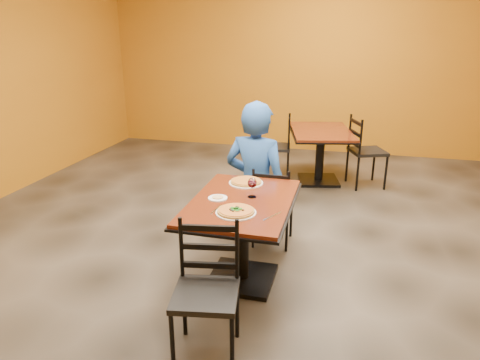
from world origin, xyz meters
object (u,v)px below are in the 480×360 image
(table_main, at_px, (242,222))
(plate_far, at_px, (246,183))
(pizza_main, at_px, (236,211))
(chair_second_right, at_px, (368,152))
(pizza_far, at_px, (246,181))
(chair_main_near, at_px, (206,296))
(diner, at_px, (256,168))
(side_plate, at_px, (218,198))
(plate_main, at_px, (236,213))
(table_second, at_px, (321,144))
(chair_main_far, at_px, (273,205))
(chair_second_left, at_px, (275,147))
(wine_glass, at_px, (252,187))

(table_main, height_order, plate_far, plate_far)
(pizza_main, bearing_deg, chair_second_right, 71.21)
(plate_far, relative_size, pizza_far, 1.11)
(chair_main_near, distance_m, pizza_main, 0.74)
(table_main, relative_size, diner, 0.87)
(pizza_far, xyz_separation_m, side_plate, (-0.14, -0.42, -0.02))
(diner, distance_m, plate_main, 1.28)
(table_second, xyz_separation_m, diner, (-0.53, -1.78, 0.15))
(table_second, distance_m, chair_main_far, 2.03)
(side_plate, bearing_deg, chair_second_left, 90.32)
(diner, height_order, wine_glass, diner)
(chair_second_left, bearing_deg, chair_main_far, 1.55)
(chair_main_far, distance_m, chair_second_left, 2.04)
(table_main, height_order, chair_main_far, chair_main_far)
(chair_main_near, distance_m, plate_far, 1.38)
(chair_second_right, bearing_deg, diner, 125.10)
(table_main, xyz_separation_m, pizza_far, (-0.06, 0.40, 0.21))
(table_main, height_order, pizza_main, pizza_main)
(chair_main_near, relative_size, side_plate, 5.71)
(chair_second_left, xyz_separation_m, pizza_far, (0.15, -2.38, 0.31))
(wine_glass, bearing_deg, table_main, -126.88)
(chair_main_near, height_order, wine_glass, wine_glass)
(chair_main_far, xyz_separation_m, diner, (-0.23, 0.23, 0.29))
(chair_main_near, xyz_separation_m, pizza_main, (0.02, 0.67, 0.31))
(chair_second_right, xyz_separation_m, pizza_far, (-1.13, -2.38, 0.28))
(pizza_main, bearing_deg, table_second, 82.52)
(plate_main, xyz_separation_m, pizza_main, (-0.00, 0.00, 0.02))
(pizza_main, bearing_deg, side_plate, 131.51)
(table_second, distance_m, diner, 1.86)
(table_main, distance_m, plate_far, 0.45)
(pizza_far, bearing_deg, diner, 93.89)
(table_main, xyz_separation_m, wine_glass, (0.07, 0.09, 0.28))
(plate_far, bearing_deg, pizza_main, -82.69)
(side_plate, bearing_deg, plate_main, -48.49)
(chair_main_near, height_order, pizza_main, chair_main_near)
(chair_main_far, bearing_deg, plate_far, 62.74)
(chair_second_right, distance_m, side_plate, 3.09)
(chair_main_far, bearing_deg, plate_main, 83.65)
(table_main, distance_m, wine_glass, 0.30)
(diner, bearing_deg, pizza_far, 103.14)
(plate_far, bearing_deg, pizza_far, -90.00)
(wine_glass, bearing_deg, chair_second_right, 69.72)
(chair_main_far, xyz_separation_m, chair_second_left, (-0.34, 2.01, 0.05))
(chair_main_far, height_order, pizza_far, chair_main_far)
(chair_main_near, distance_m, diner, 1.96)
(chair_main_far, bearing_deg, wine_glass, 84.35)
(chair_main_far, bearing_deg, table_main, 80.15)
(chair_main_near, height_order, chair_main_far, chair_main_near)
(chair_main_near, distance_m, wine_glass, 1.10)
(chair_main_near, relative_size, diner, 0.65)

